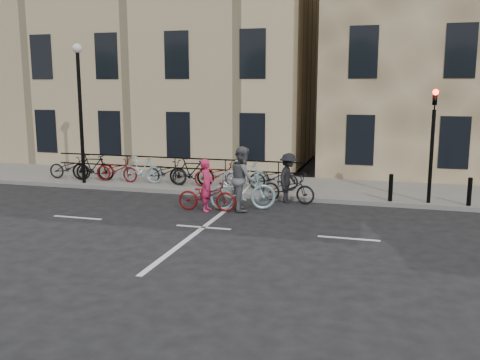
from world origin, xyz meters
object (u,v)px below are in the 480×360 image
(cyclist_grey, at_px, (243,185))
(cyclist_dark, at_px, (288,183))
(cyclist_pink, at_px, (207,193))
(traffic_light, at_px, (433,132))
(lamp_post, at_px, (80,96))

(cyclist_grey, xyz_separation_m, cyclist_dark, (1.17, 1.46, -0.16))
(cyclist_pink, bearing_deg, cyclist_dark, -53.94)
(traffic_light, bearing_deg, cyclist_grey, -160.56)
(traffic_light, distance_m, lamp_post, 12.74)
(traffic_light, distance_m, cyclist_grey, 6.26)
(cyclist_grey, relative_size, cyclist_dark, 1.10)
(cyclist_grey, distance_m, cyclist_dark, 1.88)
(cyclist_grey, bearing_deg, cyclist_dark, -59.41)
(traffic_light, height_order, cyclist_pink, traffic_light)
(cyclist_grey, height_order, cyclist_dark, cyclist_grey)
(cyclist_pink, distance_m, cyclist_dark, 2.92)
(lamp_post, distance_m, cyclist_dark, 8.67)
(lamp_post, relative_size, cyclist_pink, 2.79)
(cyclist_pink, distance_m, cyclist_grey, 1.17)
(cyclist_pink, relative_size, cyclist_grey, 0.87)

